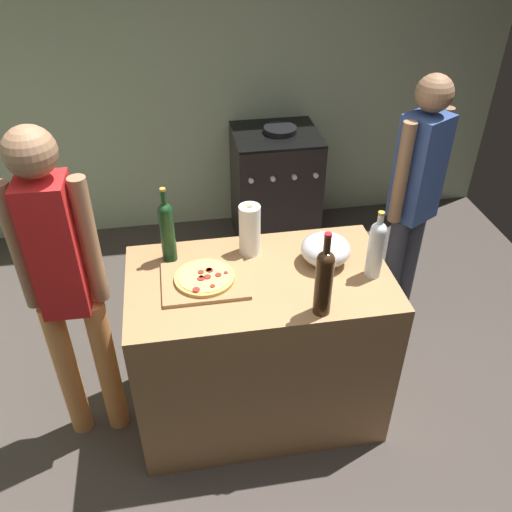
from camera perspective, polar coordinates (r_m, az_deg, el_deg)
The scene contains 13 objects.
ground_plane at distance 3.73m, azimuth -1.58°, elevation -6.99°, with size 4.69×3.29×0.02m, color #3F3833.
kitchen_wall_rear at distance 4.30m, azimuth -4.71°, elevation 19.19°, with size 4.69×0.10×2.60m, color #99A889.
counter at distance 2.88m, azimuth 0.33°, elevation -9.54°, with size 1.27×0.72×0.94m, color #9E7247.
cutting_board at distance 2.54m, azimuth -5.44°, elevation -2.64°, with size 0.40×0.32×0.02m, color #9E7247.
pizza at distance 2.53m, azimuth -5.46°, elevation -2.27°, with size 0.28×0.28×0.03m.
mixing_bowl at distance 2.64m, azimuth 7.36°, elevation 0.69°, with size 0.24×0.24×0.15m.
paper_towel_roll at distance 2.66m, azimuth -0.67°, elevation 2.79°, with size 0.11×0.11×0.27m.
wine_bottle_green at distance 2.29m, azimuth 7.20°, elevation -2.46°, with size 0.08×0.08×0.41m.
wine_bottle_dark at distance 2.62m, azimuth -9.38°, elevation 2.81°, with size 0.07×0.07×0.40m.
wine_bottle_clear at distance 2.55m, azimuth 12.58°, elevation 0.93°, with size 0.08×0.08×0.35m.
stove at distance 4.31m, azimuth 2.01°, elevation 7.27°, with size 0.64×0.61×0.96m.
person_in_stripes at distance 2.57m, azimuth -19.61°, elevation -2.54°, with size 0.37×0.21×1.75m.
person_in_red at distance 3.29m, azimuth 16.41°, elevation 6.24°, with size 0.36×0.29×1.67m.
Camera 1 is at (-0.35, -1.37, 2.52)m, focal length 37.85 mm.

